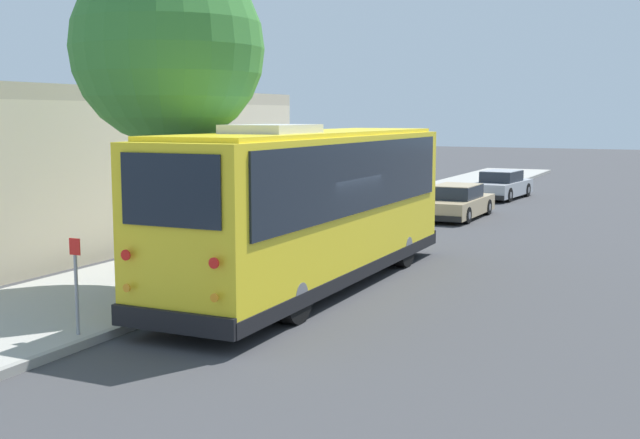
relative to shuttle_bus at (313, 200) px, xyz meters
name	(u,v)px	position (x,y,z in m)	size (l,w,h in m)	color
ground_plane	(315,290)	(-0.27, -0.18, -1.96)	(160.00, 160.00, 0.00)	#3D3D3F
sidewalk_slab	(175,273)	(-0.27, 3.55, -1.89)	(80.00, 4.19, 0.15)	#A3A099
curb_strip	(253,281)	(-0.27, 1.39, -1.89)	(80.00, 0.14, 0.15)	gray
shuttle_bus	(313,200)	(0.00, 0.00, 0.00)	(10.86, 2.67, 3.63)	yellow
parked_sedan_tan	(457,203)	(13.19, 0.42, -1.38)	(4.70, 1.83, 1.26)	tan
parked_sedan_silver	(502,186)	(20.93, 0.47, -1.36)	(4.74, 2.02, 1.30)	#A8AAAF
street_tree	(171,37)	(-1.74, 2.46, 3.47)	(4.01, 4.01, 7.64)	brown
sign_post_near	(76,285)	(-5.68, 1.66, -0.97)	(0.06, 0.22, 1.64)	gray
sign_post_far	(134,274)	(-4.16, 1.66, -1.05)	(0.06, 0.22, 1.48)	gray
fire_hydrant	(352,221)	(6.79, 1.94, -1.41)	(0.22, 0.22, 0.81)	#99999E
building_backdrop	(33,173)	(2.04, 10.26, 0.13)	(18.42, 7.71, 4.57)	beige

